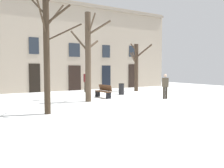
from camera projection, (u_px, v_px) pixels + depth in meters
The scene contains 10 objects.
ground_plane at pixel (126, 101), 14.22m from camera, with size 34.50×34.50×0.00m, color white.
building_facade at pixel (73, 46), 21.29m from camera, with size 21.56×0.60×8.15m.
tree_right_of_center at pixel (136, 65), 20.56m from camera, with size 2.20×2.97×4.40m.
tree_foreground at pixel (47, 47), 9.99m from camera, with size 2.39×1.90×5.89m.
tree_near_facade at pixel (88, 55), 13.86m from camera, with size 1.89×1.79×5.35m.
litter_bin at pixel (121, 89), 17.82m from camera, with size 0.45×0.45×0.86m.
bench_back_to_back_left at pixel (104, 91), 15.88m from camera, with size 0.55×1.57×0.89m.
person_crossing_plaza at pixel (165, 85), 15.24m from camera, with size 0.42×0.30×1.65m.
person_near_bench at pixel (47, 84), 14.75m from camera, with size 0.39×0.44×1.77m.
person_by_shop_door at pixel (86, 80), 19.60m from camera, with size 0.39×0.24×1.82m.
Camera 1 is at (-8.03, -11.65, 1.98)m, focal length 37.00 mm.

